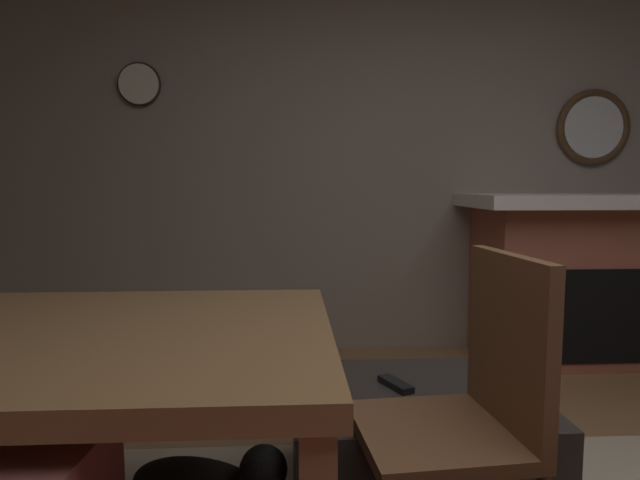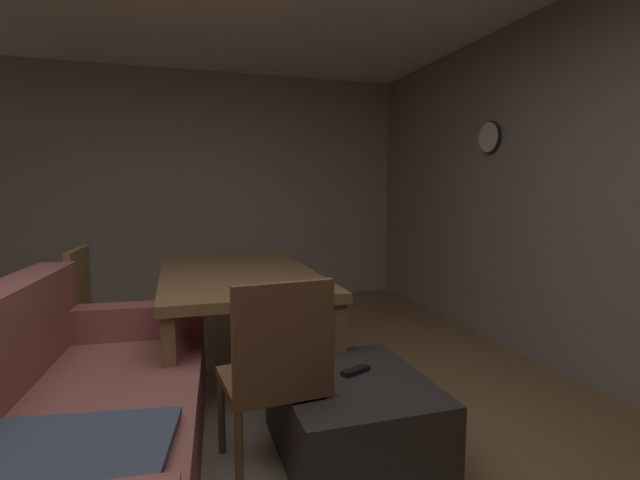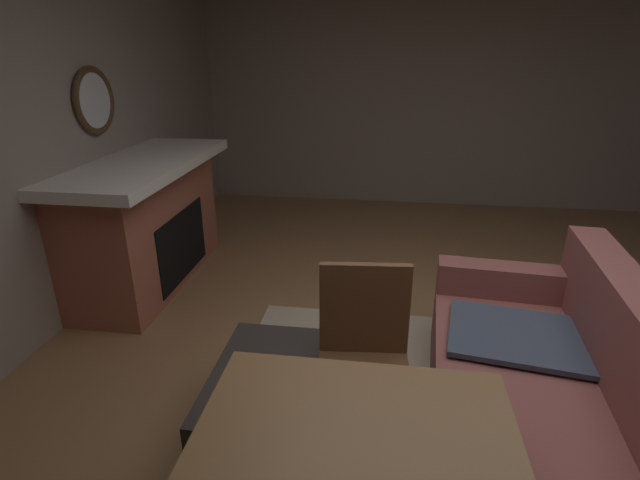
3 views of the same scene
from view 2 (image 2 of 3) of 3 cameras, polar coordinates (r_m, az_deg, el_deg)
name	(u,v)px [view 2 (image 2 of 3)]	position (r m, az deg, el deg)	size (l,w,h in m)	color
wall_right_window_side	(169,189)	(5.51, -18.07, 5.95)	(0.12, 5.84, 2.62)	#B2A59B
area_rug	(230,477)	(2.41, -11.07, -26.67)	(2.60, 2.00, 0.01)	tan
couch	(63,437)	(2.30, -29.10, -20.43)	(2.12, 1.11, 0.88)	#8C4C47
ottoman_coffee_table	(352,417)	(2.44, 4.02, -20.94)	(0.84, 0.70, 0.40)	#2D2826
tv_remote	(355,371)	(2.41, 4.38, -15.74)	(0.05, 0.16, 0.02)	black
dining_table	(237,280)	(3.35, -10.14, -4.86)	(1.84, 1.04, 0.74)	brown
dining_chair_north	(98,310)	(3.40, -25.64, -7.76)	(0.47, 0.47, 0.93)	brown
dining_chair_west	(277,368)	(2.14, -5.29, -15.38)	(0.48, 0.48, 0.93)	brown
potted_plant	(32,300)	(4.90, -31.93, -6.26)	(0.42, 0.42, 0.58)	#474C51
small_dog	(286,375)	(3.01, -4.18, -16.20)	(0.54, 0.36, 0.28)	black
wall_clock	(489,137)	(4.27, 20.10, 11.78)	(0.27, 0.03, 0.27)	silver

